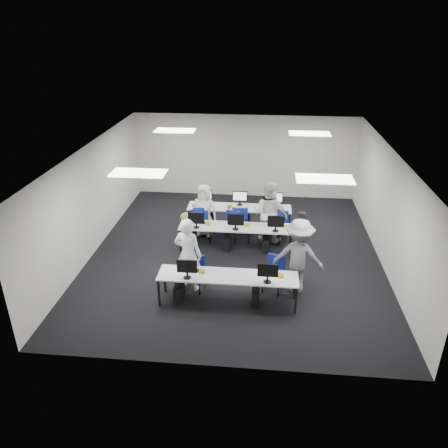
# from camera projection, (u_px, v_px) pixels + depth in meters

# --- Properties ---
(room) EXTENTS (9.00, 9.02, 3.00)m
(room) POSITION_uv_depth(u_px,v_px,m) (236.00, 204.00, 11.76)
(room) COLOR black
(room) RESTS_ON ground
(ceiling_panels) EXTENTS (5.20, 4.60, 0.02)m
(ceiling_panels) POSITION_uv_depth(u_px,v_px,m) (236.00, 150.00, 11.13)
(ceiling_panels) COLOR white
(ceiling_panels) RESTS_ON room
(desk_front) EXTENTS (3.20, 0.70, 0.73)m
(desk_front) POSITION_uv_depth(u_px,v_px,m) (228.00, 277.00, 9.95)
(desk_front) COLOR #B3B5B7
(desk_front) RESTS_ON ground
(desk_mid) EXTENTS (3.20, 0.70, 0.73)m
(desk_mid) POSITION_uv_depth(u_px,v_px,m) (236.00, 228.00, 12.29)
(desk_mid) COLOR #B3B5B7
(desk_mid) RESTS_ON ground
(desk_back) EXTENTS (3.20, 0.70, 0.73)m
(desk_back) POSITION_uv_depth(u_px,v_px,m) (239.00, 209.00, 13.55)
(desk_back) COLOR #B3B5B7
(desk_back) RESTS_ON ground
(equipment_front) EXTENTS (2.51, 0.41, 1.19)m
(equipment_front) POSITION_uv_depth(u_px,v_px,m) (219.00, 289.00, 10.09)
(equipment_front) COLOR #0C239C
(equipment_front) RESTS_ON desk_front
(equipment_mid) EXTENTS (2.91, 0.41, 1.19)m
(equipment_mid) POSITION_uv_depth(u_px,v_px,m) (229.00, 238.00, 12.43)
(equipment_mid) COLOR white
(equipment_mid) RESTS_ON desk_mid
(equipment_back) EXTENTS (2.91, 0.41, 1.19)m
(equipment_back) POSITION_uv_depth(u_px,v_px,m) (245.00, 218.00, 13.69)
(equipment_back) COLOR white
(equipment_back) RESTS_ON desk_back
(chair_0) EXTENTS (0.51, 0.54, 0.88)m
(chair_0) POSITION_uv_depth(u_px,v_px,m) (195.00, 279.00, 10.62)
(chair_0) COLOR navy
(chair_0) RESTS_ON ground
(chair_1) EXTENTS (0.55, 0.58, 0.88)m
(chair_1) POSITION_uv_depth(u_px,v_px,m) (273.00, 280.00, 10.60)
(chair_1) COLOR navy
(chair_1) RESTS_ON ground
(chair_2) EXTENTS (0.60, 0.63, 0.98)m
(chair_2) POSITION_uv_depth(u_px,v_px,m) (202.00, 231.00, 12.96)
(chair_2) COLOR navy
(chair_2) RESTS_ON ground
(chair_3) EXTENTS (0.56, 0.59, 0.95)m
(chair_3) POSITION_uv_depth(u_px,v_px,m) (241.00, 231.00, 12.99)
(chair_3) COLOR navy
(chair_3) RESTS_ON ground
(chair_4) EXTENTS (0.56, 0.59, 0.88)m
(chair_4) POSITION_uv_depth(u_px,v_px,m) (270.00, 234.00, 12.84)
(chair_4) COLOR navy
(chair_4) RESTS_ON ground
(chair_5) EXTENTS (0.49, 0.52, 0.90)m
(chair_5) POSITION_uv_depth(u_px,v_px,m) (199.00, 226.00, 13.32)
(chair_5) COLOR navy
(chair_5) RESTS_ON ground
(chair_6) EXTENTS (0.57, 0.60, 0.92)m
(chair_6) POSITION_uv_depth(u_px,v_px,m) (235.00, 227.00, 13.24)
(chair_6) COLOR navy
(chair_6) RESTS_ON ground
(chair_7) EXTENTS (0.52, 0.56, 0.98)m
(chair_7) POSITION_uv_depth(u_px,v_px,m) (280.00, 228.00, 13.13)
(chair_7) COLOR navy
(chair_7) RESTS_ON ground
(handbag) EXTENTS (0.38, 0.28, 0.28)m
(handbag) POSITION_uv_depth(u_px,v_px,m) (186.00, 217.00, 12.52)
(handbag) COLOR #A39054
(handbag) RESTS_ON desk_mid
(student_0) EXTENTS (0.77, 0.60, 1.88)m
(student_0) POSITION_uv_depth(u_px,v_px,m) (188.00, 255.00, 10.39)
(student_0) COLOR silver
(student_0) RESTS_ON ground
(student_1) EXTENTS (1.04, 0.90, 1.84)m
(student_1) POSITION_uv_depth(u_px,v_px,m) (268.00, 211.00, 12.76)
(student_1) COLOR silver
(student_1) RESTS_ON ground
(student_2) EXTENTS (0.86, 0.64, 1.61)m
(student_2) POSITION_uv_depth(u_px,v_px,m) (204.00, 210.00, 13.12)
(student_2) COLOR silver
(student_2) RESTS_ON ground
(student_3) EXTENTS (0.99, 0.57, 1.59)m
(student_3) POSITION_uv_depth(u_px,v_px,m) (271.00, 216.00, 12.78)
(student_3) COLOR silver
(student_3) RESTS_ON ground
(photographer) EXTENTS (1.30, 0.87, 1.87)m
(photographer) POSITION_uv_depth(u_px,v_px,m) (298.00, 256.00, 10.33)
(photographer) COLOR slate
(photographer) RESTS_ON ground
(dslr_camera) EXTENTS (0.16, 0.20, 0.10)m
(dslr_camera) POSITION_uv_depth(u_px,v_px,m) (302.00, 214.00, 10.06)
(dslr_camera) COLOR black
(dslr_camera) RESTS_ON photographer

